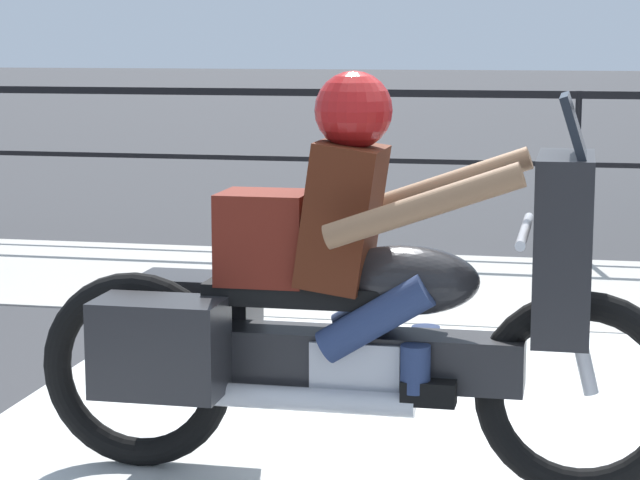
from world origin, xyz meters
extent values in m
plane|color=#38383A|center=(0.00, 0.00, 0.00)|extent=(120.00, 120.00, 0.00)
cube|color=#B7B2A8|center=(0.00, 3.40, 0.01)|extent=(44.00, 2.40, 0.01)
cube|color=silver|center=(-0.70, -0.20, 0.00)|extent=(3.62, 6.00, 0.01)
cube|color=black|center=(0.00, 4.97, 1.25)|extent=(36.00, 0.04, 0.06)
cube|color=black|center=(0.00, 4.97, 0.70)|extent=(36.00, 0.03, 0.04)
cylinder|color=black|center=(0.00, 4.97, 0.64)|extent=(0.05, 0.05, 1.28)
torus|color=black|center=(0.06, -0.47, 0.39)|extent=(0.79, 0.11, 0.79)
torus|color=black|center=(-1.66, -0.47, 0.39)|extent=(0.79, 0.11, 0.79)
cube|color=#232326|center=(-0.80, -0.47, 0.49)|extent=(1.31, 0.22, 0.20)
cube|color=silver|center=(-0.77, -0.47, 0.44)|extent=(0.34, 0.26, 0.26)
ellipsoid|color=#232326|center=(-0.60, -0.47, 0.80)|extent=(0.55, 0.30, 0.26)
cube|color=black|center=(-0.98, -0.47, 0.74)|extent=(0.76, 0.28, 0.08)
cube|color=#232326|center=(-0.02, -0.47, 0.95)|extent=(0.20, 0.54, 0.66)
cube|color=#1E232B|center=(0.00, -0.47, 1.38)|extent=(0.10, 0.46, 0.24)
cylinder|color=silver|center=(-0.16, -0.47, 1.00)|extent=(0.04, 0.70, 0.04)
cylinder|color=silver|center=(-1.01, -0.63, 0.36)|extent=(0.95, 0.09, 0.09)
cube|color=#232326|center=(-1.48, -0.71, 0.56)|extent=(0.48, 0.28, 0.36)
cube|color=#232326|center=(-1.48, -0.23, 0.56)|extent=(0.48, 0.28, 0.36)
cylinder|color=silver|center=(0.03, -0.47, 0.67)|extent=(0.19, 0.06, 0.55)
cube|color=#4C1E0F|center=(-0.84, -0.47, 1.04)|extent=(0.31, 0.36, 0.56)
sphere|color=#8C6647|center=(-0.80, -0.47, 1.41)|extent=(0.23, 0.23, 0.23)
sphere|color=#B21919|center=(-0.80, -0.47, 1.43)|extent=(0.29, 0.29, 0.29)
cylinder|color=navy|center=(-0.69, -0.62, 0.68)|extent=(0.44, 0.13, 0.34)
cylinder|color=navy|center=(-0.54, -0.62, 0.50)|extent=(0.11, 0.11, 0.18)
cube|color=black|center=(-0.49, -0.62, 0.41)|extent=(0.20, 0.10, 0.09)
cylinder|color=navy|center=(-0.69, -0.32, 0.68)|extent=(0.44, 0.13, 0.34)
cylinder|color=navy|center=(-0.54, -0.32, 0.50)|extent=(0.11, 0.11, 0.18)
cube|color=black|center=(-0.49, -0.32, 0.41)|extent=(0.20, 0.10, 0.09)
cylinder|color=#8C6647|center=(-0.50, -0.77, 1.12)|extent=(0.70, 0.09, 0.32)
cylinder|color=#8C6647|center=(-0.50, -0.17, 1.12)|extent=(0.70, 0.09, 0.32)
cube|color=maroon|center=(-1.14, -0.47, 0.94)|extent=(0.33, 0.29, 0.35)
camera|label=1|loc=(0.03, -5.00, 1.69)|focal=70.00mm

